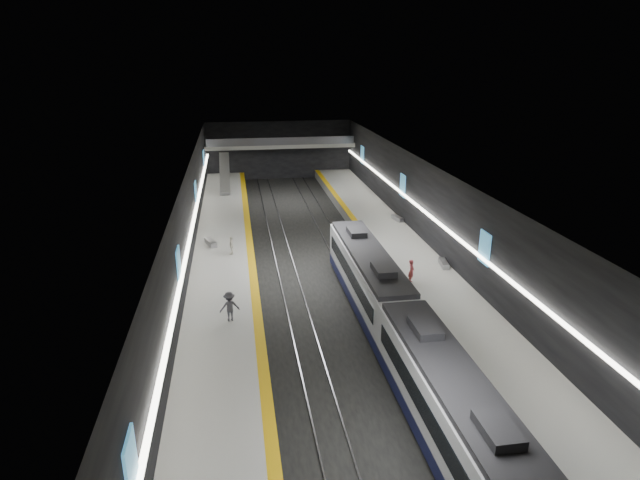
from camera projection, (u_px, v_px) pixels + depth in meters
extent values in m
plane|color=black|center=(319.00, 273.00, 42.98)|extent=(70.00, 70.00, 0.00)
cube|color=beige|center=(319.00, 176.00, 40.34)|extent=(20.00, 70.00, 0.04)
cube|color=black|center=(188.00, 233.00, 40.16)|extent=(0.04, 70.00, 8.00)
cube|color=black|center=(441.00, 220.00, 43.17)|extent=(0.04, 70.00, 8.00)
cube|color=black|center=(279.00, 150.00, 74.28)|extent=(20.00, 0.04, 8.00)
cube|color=slate|center=(224.00, 273.00, 41.69)|extent=(5.00, 70.00, 1.00)
cube|color=#A6A6A1|center=(224.00, 267.00, 41.52)|extent=(5.00, 70.00, 0.02)
cube|color=#E0A80B|center=(252.00, 266.00, 41.85)|extent=(0.60, 70.00, 0.02)
cube|color=slate|center=(409.00, 262.00, 43.95)|extent=(5.00, 70.00, 1.00)
cube|color=#A6A6A1|center=(409.00, 256.00, 43.78)|extent=(5.00, 70.00, 0.02)
cube|color=#E0A80B|center=(383.00, 258.00, 43.44)|extent=(0.60, 70.00, 0.02)
cube|color=gray|center=(279.00, 275.00, 42.48)|extent=(0.08, 70.00, 0.12)
cube|color=gray|center=(297.00, 274.00, 42.70)|extent=(0.08, 70.00, 0.12)
cube|color=gray|center=(340.00, 271.00, 43.23)|extent=(0.08, 70.00, 0.12)
cube|color=gray|center=(358.00, 270.00, 43.45)|extent=(0.08, 70.00, 0.12)
cube|color=#0F1238|center=(450.00, 437.00, 23.52)|extent=(2.65, 15.00, 0.80)
cube|color=silver|center=(453.00, 406.00, 22.98)|extent=(2.65, 15.00, 2.50)
cube|color=black|center=(455.00, 378.00, 22.51)|extent=(2.44, 14.25, 0.30)
cube|color=black|center=(453.00, 405.00, 22.96)|extent=(2.69, 13.20, 1.00)
cube|color=#0F1238|center=(367.00, 294.00, 37.50)|extent=(2.65, 15.00, 0.80)
cube|color=silver|center=(368.00, 273.00, 36.95)|extent=(2.65, 15.00, 2.50)
cube|color=black|center=(369.00, 254.00, 36.49)|extent=(2.44, 14.25, 0.30)
cube|color=black|center=(368.00, 272.00, 36.94)|extent=(2.69, 13.20, 1.00)
cube|color=black|center=(401.00, 325.00, 29.96)|extent=(1.85, 0.05, 1.20)
cube|color=#4193C5|center=(131.00, 467.00, 16.71)|extent=(0.10, 1.50, 2.20)
cube|color=#4193C5|center=(179.00, 266.00, 32.55)|extent=(0.10, 1.50, 2.20)
cube|color=#4193C5|center=(196.00, 194.00, 49.33)|extent=(0.10, 1.50, 2.20)
cube|color=#4193C5|center=(204.00, 159.00, 65.17)|extent=(0.10, 1.50, 2.20)
cube|color=#4193C5|center=(485.00, 248.00, 35.53)|extent=(0.10, 1.50, 2.20)
cube|color=#4193C5|center=(403.00, 186.00, 52.31)|extent=(0.10, 1.50, 2.20)
cube|color=#4193C5|center=(362.00, 155.00, 68.15)|extent=(0.10, 1.50, 2.20)
cube|color=white|center=(190.00, 235.00, 40.26)|extent=(0.25, 68.60, 0.12)
cube|color=white|center=(438.00, 223.00, 43.20)|extent=(0.25, 68.60, 0.12)
cube|color=gray|center=(280.00, 145.00, 72.08)|extent=(20.00, 3.00, 0.50)
cube|color=#47474C|center=(281.00, 141.00, 70.49)|extent=(19.60, 0.08, 1.00)
cube|color=#99999E|center=(225.00, 173.00, 65.13)|extent=(1.20, 7.50, 3.92)
cube|color=#99999E|center=(211.00, 243.00, 46.27)|extent=(1.14, 2.00, 0.47)
cube|color=#99999E|center=(444.00, 263.00, 41.73)|extent=(0.74, 1.81, 0.43)
cube|color=#99999E|center=(397.00, 218.00, 53.15)|extent=(0.84, 1.79, 0.42)
imported|color=#B1424C|center=(411.00, 272.00, 38.47)|extent=(0.63, 0.75, 1.76)
imported|color=silver|center=(231.00, 246.00, 44.00)|extent=(0.43, 0.92, 1.53)
imported|color=#414148|center=(230.00, 307.00, 32.94)|extent=(1.35, 0.94, 1.92)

